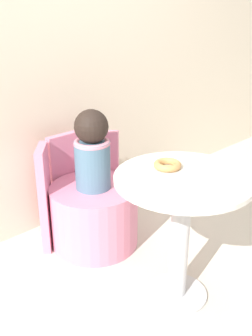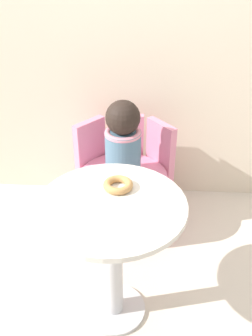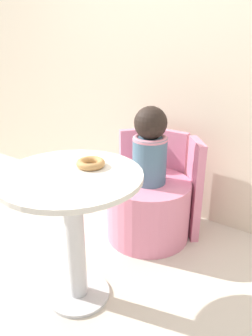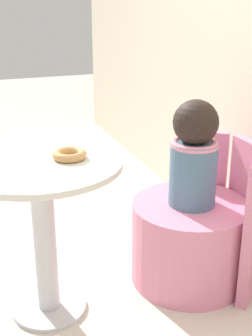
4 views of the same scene
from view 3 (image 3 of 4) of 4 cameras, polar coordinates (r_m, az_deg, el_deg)
The scene contains 7 objects.
ground_plane at distance 1.89m, azimuth -6.58°, elevation -21.19°, with size 12.00×12.00×0.00m, color beige.
back_wall at distance 2.33m, azimuth 11.81°, elevation 19.53°, with size 6.00×0.06×2.40m.
round_table at distance 1.60m, azimuth -9.21°, elevation -7.34°, with size 0.67×0.67×0.71m.
tub_chair at distance 2.23m, azimuth 3.87°, elevation -7.14°, with size 0.56×0.56×0.40m.
booth_backrest at distance 2.35m, azimuth 6.91°, elevation -1.94°, with size 0.66×0.24×0.68m.
child_figure at distance 2.05m, azimuth 4.19°, elevation 3.82°, with size 0.22×0.22×0.49m.
donut at distance 1.57m, azimuth -6.17°, elevation 0.84°, with size 0.14×0.14×0.03m.
Camera 3 is at (0.95, -0.99, 1.30)m, focal length 35.00 mm.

